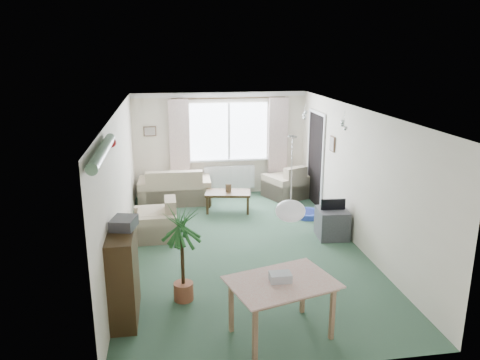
{
  "coord_description": "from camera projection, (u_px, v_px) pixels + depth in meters",
  "views": [
    {
      "loc": [
        -1.22,
        -7.42,
        3.35
      ],
      "look_at": [
        0.0,
        0.3,
        1.15
      ],
      "focal_mm": 35.0,
      "sensor_mm": 36.0,
      "label": 1
    }
  ],
  "objects": [
    {
      "name": "doorway",
      "position": [
        316.0,
        160.0,
        10.27
      ],
      "size": [
        0.03,
        0.95,
        2.0
      ],
      "primitive_type": "cube",
      "color": "black"
    },
    {
      "name": "bauble_cluster_a",
      "position": [
        305.0,
        112.0,
        8.6
      ],
      "size": [
        0.2,
        0.2,
        0.2
      ],
      "primitive_type": "sphere",
      "color": "silver"
    },
    {
      "name": "curtain_right",
      "position": [
        278.0,
        140.0,
        10.98
      ],
      "size": [
        0.45,
        0.08,
        2.0
      ],
      "primitive_type": "cube",
      "color": "beige"
    },
    {
      "name": "gift_box",
      "position": [
        280.0,
        278.0,
        5.48
      ],
      "size": [
        0.25,
        0.18,
        0.12
      ],
      "primitive_type": "cube",
      "rotation": [
        0.0,
        0.0,
        -0.02
      ],
      "color": "#B1B4BC",
      "rests_on": "dining_table"
    },
    {
      "name": "tinsel_garland",
      "position": [
        102.0,
        151.0,
        5.05
      ],
      "size": [
        1.6,
        1.6,
        0.12
      ],
      "primitive_type": "cylinder",
      "color": "#196626"
    },
    {
      "name": "bookshelf",
      "position": [
        124.0,
        275.0,
        5.93
      ],
      "size": [
        0.32,
        0.96,
        1.17
      ],
      "primitive_type": "cube",
      "rotation": [
        0.0,
        0.0,
        -0.0
      ],
      "color": "black",
      "rests_on": "ground"
    },
    {
      "name": "window",
      "position": [
        229.0,
        131.0,
        10.84
      ],
      "size": [
        1.8,
        0.03,
        1.3
      ],
      "primitive_type": "cube",
      "color": "white"
    },
    {
      "name": "wall_picture_right",
      "position": [
        332.0,
        144.0,
        9.16
      ],
      "size": [
        0.03,
        0.24,
        0.3
      ],
      "primitive_type": "cube",
      "color": "brown"
    },
    {
      "name": "pendant_lamp",
      "position": [
        290.0,
        211.0,
        5.59
      ],
      "size": [
        0.36,
        0.36,
        0.36
      ],
      "primitive_type": "sphere",
      "color": "white"
    },
    {
      "name": "tv_cube",
      "position": [
        332.0,
        223.0,
        8.56
      ],
      "size": [
        0.58,
        0.62,
        0.53
      ],
      "primitive_type": "cube",
      "rotation": [
        0.0,
        0.0,
        -0.08
      ],
      "color": "#3C3C41",
      "rests_on": "ground"
    },
    {
      "name": "curtain_left",
      "position": [
        179.0,
        143.0,
        10.64
      ],
      "size": [
        0.45,
        0.08,
        2.0
      ],
      "primitive_type": "cube",
      "color": "beige"
    },
    {
      "name": "ground",
      "position": [
        243.0,
        248.0,
        8.15
      ],
      "size": [
        6.5,
        6.5,
        0.0
      ],
      "primitive_type": "plane",
      "color": "#2E4D39"
    },
    {
      "name": "dining_table",
      "position": [
        281.0,
        309.0,
        5.59
      ],
      "size": [
        1.28,
        1.03,
        0.7
      ],
      "primitive_type": "cube",
      "rotation": [
        0.0,
        0.0,
        0.28
      ],
      "color": "tan",
      "rests_on": "ground"
    },
    {
      "name": "houseplant",
      "position": [
        182.0,
        255.0,
        6.3
      ],
      "size": [
        0.75,
        0.75,
        1.35
      ],
      "primitive_type": "cylinder",
      "rotation": [
        0.0,
        0.0,
        0.38
      ],
      "color": "#1B4C1A",
      "rests_on": "ground"
    },
    {
      "name": "curtain_rod",
      "position": [
        229.0,
        98.0,
        10.56
      ],
      "size": [
        2.6,
        0.03,
        0.03
      ],
      "primitive_type": "cube",
      "color": "black"
    },
    {
      "name": "armchair_corner",
      "position": [
        286.0,
        181.0,
        10.85
      ],
      "size": [
        1.13,
        1.11,
        0.78
      ],
      "primitive_type": "cube",
      "rotation": [
        0.0,
        0.0,
        3.57
      ],
      "color": "#BCA98E",
      "rests_on": "ground"
    },
    {
      "name": "armchair_left",
      "position": [
        155.0,
        218.0,
        8.54
      ],
      "size": [
        0.78,
        0.82,
        0.73
      ],
      "primitive_type": "cube",
      "rotation": [
        0.0,
        0.0,
        -1.56
      ],
      "color": "beige",
      "rests_on": "ground"
    },
    {
      "name": "bauble_cluster_b",
      "position": [
        344.0,
        122.0,
        7.5
      ],
      "size": [
        0.2,
        0.2,
        0.2
      ],
      "primitive_type": "sphere",
      "color": "silver"
    },
    {
      "name": "hifi_box",
      "position": [
        124.0,
        223.0,
        5.86
      ],
      "size": [
        0.35,
        0.41,
        0.14
      ],
      "primitive_type": "cube",
      "rotation": [
        0.0,
        0.0,
        -0.24
      ],
      "color": "#3A3A3F",
      "rests_on": "bookshelf"
    },
    {
      "name": "sofa",
      "position": [
        175.0,
        185.0,
        10.49
      ],
      "size": [
        1.61,
        0.89,
        0.8
      ],
      "primitive_type": "cube",
      "rotation": [
        0.0,
        0.0,
        3.11
      ],
      "color": "tan",
      "rests_on": "ground"
    },
    {
      "name": "photo_frame",
      "position": [
        228.0,
        188.0,
        9.91
      ],
      "size": [
        0.12,
        0.05,
        0.16
      ],
      "primitive_type": "cube",
      "rotation": [
        0.0,
        0.0,
        -0.25
      ],
      "color": "brown",
      "rests_on": "coffee_table"
    },
    {
      "name": "radiator",
      "position": [
        229.0,
        177.0,
        11.1
      ],
      "size": [
        1.2,
        0.1,
        0.55
      ],
      "primitive_type": "cube",
      "color": "white"
    },
    {
      "name": "wall_picture_back",
      "position": [
        150.0,
        131.0,
        10.56
      ],
      "size": [
        0.28,
        0.03,
        0.22
      ],
      "primitive_type": "cube",
      "color": "brown"
    },
    {
      "name": "coffee_table",
      "position": [
        228.0,
        201.0,
        9.95
      ],
      "size": [
        1.02,
        0.68,
        0.43
      ],
      "primitive_type": "cube",
      "rotation": [
        0.0,
        0.0,
        -0.17
      ],
      "color": "black",
      "rests_on": "ground"
    },
    {
      "name": "pet_bed",
      "position": [
        307.0,
        214.0,
        9.65
      ],
      "size": [
        0.69,
        0.69,
        0.11
      ],
      "primitive_type": "cylinder",
      "rotation": [
        0.0,
        0.0,
        0.26
      ],
      "color": "navy",
      "rests_on": "ground"
    }
  ]
}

